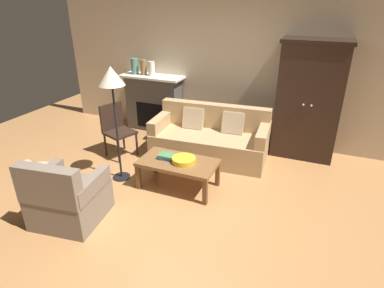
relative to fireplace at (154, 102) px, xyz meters
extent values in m
plane|color=#B27A47|center=(1.55, -2.30, -0.57)|extent=(9.60, 9.60, 0.00)
cube|color=beige|center=(1.55, 0.25, 0.83)|extent=(7.20, 0.10, 2.80)
cube|color=#4C4947|center=(0.00, 0.00, -0.03)|extent=(1.10, 0.36, 1.08)
cube|color=black|center=(0.00, -0.18, -0.23)|extent=(0.60, 0.01, 0.52)
cube|color=white|center=(0.00, -0.02, 0.53)|extent=(1.26, 0.48, 0.04)
cube|color=black|center=(2.95, -0.08, 0.38)|extent=(1.00, 0.52, 1.89)
cube|color=black|center=(2.95, -0.08, 1.35)|extent=(1.06, 0.55, 0.06)
sphere|color=#ADAFB5|center=(2.89, -0.35, 0.41)|extent=(0.04, 0.04, 0.04)
sphere|color=#ADAFB5|center=(3.01, -0.35, 0.41)|extent=(0.04, 0.04, 0.04)
cube|color=tan|center=(1.51, -0.83, -0.35)|extent=(1.95, 0.97, 0.44)
cube|color=tan|center=(1.48, -0.49, 0.08)|extent=(1.91, 0.31, 0.42)
cube|color=tan|center=(0.63, -0.89, -0.02)|extent=(0.22, 0.81, 0.22)
cube|color=tan|center=(2.38, -0.77, -0.02)|extent=(0.22, 0.81, 0.22)
cube|color=tan|center=(1.14, -0.65, 0.04)|extent=(0.37, 0.21, 0.37)
cube|color=tan|center=(1.84, -0.61, 0.04)|extent=(0.37, 0.21, 0.37)
cube|color=brown|center=(1.42, -1.87, -0.17)|extent=(1.10, 0.60, 0.05)
cube|color=brown|center=(0.91, -2.13, -0.38)|extent=(0.06, 0.06, 0.37)
cube|color=brown|center=(1.93, -2.13, -0.38)|extent=(0.06, 0.06, 0.37)
cube|color=brown|center=(0.91, -1.61, -0.38)|extent=(0.06, 0.06, 0.37)
cube|color=brown|center=(1.93, -1.61, -0.38)|extent=(0.06, 0.06, 0.37)
cylinder|color=gold|center=(1.50, -1.87, -0.11)|extent=(0.34, 0.34, 0.07)
cube|color=#38569E|center=(1.25, -1.86, -0.13)|extent=(0.26, 0.19, 0.04)
cube|color=#427A4C|center=(1.24, -1.86, -0.10)|extent=(0.24, 0.17, 0.03)
cylinder|color=slate|center=(-0.38, -0.02, 0.70)|extent=(0.14, 0.14, 0.31)
cylinder|color=olive|center=(-0.18, -0.02, 0.70)|extent=(0.12, 0.12, 0.29)
cylinder|color=beige|center=(0.00, -0.02, 0.69)|extent=(0.12, 0.12, 0.27)
cube|color=#756656|center=(0.50, -3.04, -0.36)|extent=(0.86, 0.86, 0.42)
cube|color=#756656|center=(0.54, -3.35, 0.08)|extent=(0.77, 0.27, 0.46)
cube|color=#756656|center=(0.82, -3.00, -0.05)|extent=(0.22, 0.71, 0.20)
cube|color=#756656|center=(0.17, -3.09, -0.05)|extent=(0.22, 0.71, 0.20)
cube|color=black|center=(0.08, -1.33, -0.14)|extent=(0.56, 0.56, 0.04)
cylinder|color=black|center=(0.19, -1.58, -0.36)|extent=(0.04, 0.04, 0.41)
cylinder|color=black|center=(0.32, -1.22, -0.36)|extent=(0.04, 0.04, 0.41)
cylinder|color=black|center=(-0.17, -1.45, -0.36)|extent=(0.04, 0.04, 0.41)
cylinder|color=black|center=(-0.04, -1.09, -0.36)|extent=(0.04, 0.04, 0.41)
cube|color=black|center=(-0.11, -1.27, 0.11)|extent=(0.19, 0.43, 0.45)
cylinder|color=black|center=(0.50, -1.98, -0.56)|extent=(0.26, 0.26, 0.02)
cylinder|color=black|center=(0.50, -1.98, 0.16)|extent=(0.03, 0.03, 1.46)
cone|color=beige|center=(0.50, -1.98, 1.00)|extent=(0.36, 0.36, 0.26)
ellipsoid|color=tan|center=(-0.43, -2.55, -0.32)|extent=(0.44, 0.31, 0.22)
sphere|color=tan|center=(-0.66, -2.63, -0.26)|extent=(0.15, 0.15, 0.15)
cylinder|color=tan|center=(-0.53, -2.64, -0.50)|extent=(0.06, 0.06, 0.14)
cylinder|color=tan|center=(-0.57, -2.54, -0.50)|extent=(0.06, 0.06, 0.14)
cylinder|color=tan|center=(-0.30, -2.57, -0.50)|extent=(0.06, 0.06, 0.14)
cylinder|color=tan|center=(-0.34, -2.47, -0.50)|extent=(0.06, 0.06, 0.14)
sphere|color=tan|center=(-0.21, -2.49, -0.30)|extent=(0.06, 0.06, 0.06)
camera|label=1|loc=(3.16, -5.52, 1.98)|focal=30.25mm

